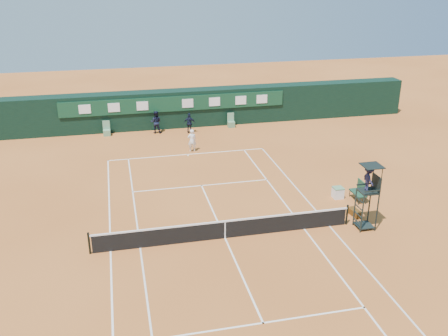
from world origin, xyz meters
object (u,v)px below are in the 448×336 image
at_px(umpire_chair, 369,184).
at_px(player_bench, 360,190).
at_px(tennis_net, 225,229).
at_px(player, 192,140).
at_px(cooler, 338,193).

bearing_deg(umpire_chair, player_bench, 66.98).
distance_m(tennis_net, player_bench, 8.75).
bearing_deg(umpire_chair, player, 117.16).
distance_m(cooler, player, 11.70).
xyz_separation_m(umpire_chair, cooler, (0.21, 3.57, -2.13)).
distance_m(umpire_chair, player_bench, 3.77).
height_order(tennis_net, umpire_chair, umpire_chair).
bearing_deg(player, player_bench, 125.72).
height_order(tennis_net, cooler, tennis_net).
bearing_deg(cooler, umpire_chair, -93.36).
height_order(tennis_net, player_bench, same).
xyz_separation_m(tennis_net, cooler, (7.31, 3.03, -0.18)).
bearing_deg(player_bench, player, 128.53).
bearing_deg(player, tennis_net, 85.22).
xyz_separation_m(umpire_chair, player, (-6.68, 13.01, -1.64)).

